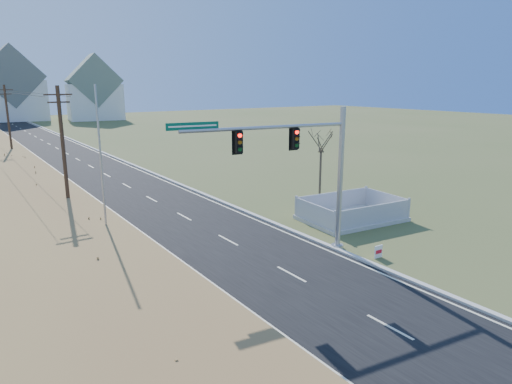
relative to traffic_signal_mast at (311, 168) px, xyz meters
name	(u,v)px	position (x,y,z in m)	size (l,w,h in m)	color
ground	(267,262)	(-2.60, 0.29, -4.80)	(260.00, 260.00, 0.00)	#475127
road	(60,150)	(-2.60, 50.29, -4.77)	(8.00, 180.00, 0.06)	black
curb	(90,147)	(1.55, 50.29, -4.71)	(0.30, 180.00, 0.18)	#B2AFA8
utility_pole_near	(63,150)	(-9.10, 15.29, -0.12)	(1.80, 0.26, 9.00)	#422D1E
utility_pole_mid	(8,121)	(-9.10, 45.29, -0.12)	(1.80, 0.26, 9.00)	#422D1E
condo_n	(11,90)	(-0.60, 112.29, 2.81)	(15.27, 10.20, 18.54)	white
condo_ne	(94,93)	(17.40, 104.29, 2.04)	(14.12, 10.51, 16.52)	white
traffic_signal_mast	(311,168)	(0.00, 0.00, 0.00)	(9.90, 1.56, 7.93)	#9EA0A5
fence_enclosure	(351,216)	(6.64, 3.28, -4.51)	(6.98, 5.07, 1.51)	#B7B5AD
open_sign	(378,252)	(2.65, -2.56, -4.43)	(0.56, 0.08, 0.69)	white
flagpole	(103,185)	(-8.77, 7.45, -1.17)	(0.41, 0.41, 9.09)	#B7B5AD
bare_tree	(321,140)	(9.05, 9.19, -0.03)	(2.23, 2.23, 5.92)	#4C3F33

